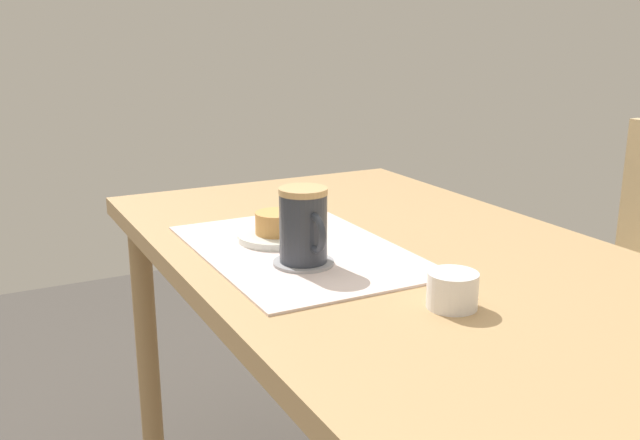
{
  "coord_description": "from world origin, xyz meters",
  "views": [
    {
      "loc": [
        0.96,
        -0.65,
        1.12
      ],
      "look_at": [
        -0.08,
        -0.11,
        0.8
      ],
      "focal_mm": 40.0,
      "sensor_mm": 36.0,
      "label": 1
    }
  ],
  "objects_px": {
    "dining_table": "(396,298)",
    "coffee_mug": "(304,225)",
    "pastry_plate": "(277,236)",
    "pastry": "(277,223)",
    "sugar_bowl": "(452,290)"
  },
  "relations": [
    {
      "from": "dining_table",
      "to": "pastry",
      "type": "relative_size",
      "value": 16.42
    },
    {
      "from": "pastry_plate",
      "to": "coffee_mug",
      "type": "xyz_separation_m",
      "value": [
        0.14,
        -0.02,
        0.06
      ]
    },
    {
      "from": "coffee_mug",
      "to": "sugar_bowl",
      "type": "distance_m",
      "value": 0.27
    },
    {
      "from": "dining_table",
      "to": "coffee_mug",
      "type": "xyz_separation_m",
      "value": [
        -0.0,
        -0.17,
        0.15
      ]
    },
    {
      "from": "pastry",
      "to": "coffee_mug",
      "type": "height_order",
      "value": "coffee_mug"
    },
    {
      "from": "pastry_plate",
      "to": "coffee_mug",
      "type": "distance_m",
      "value": 0.15
    },
    {
      "from": "sugar_bowl",
      "to": "pastry_plate",
      "type": "bearing_deg",
      "value": -167.1
    },
    {
      "from": "dining_table",
      "to": "sugar_bowl",
      "type": "height_order",
      "value": "sugar_bowl"
    },
    {
      "from": "pastry",
      "to": "coffee_mug",
      "type": "distance_m",
      "value": 0.15
    },
    {
      "from": "pastry_plate",
      "to": "dining_table",
      "type": "bearing_deg",
      "value": 47.34
    },
    {
      "from": "pastry_plate",
      "to": "pastry",
      "type": "distance_m",
      "value": 0.03
    },
    {
      "from": "pastry",
      "to": "sugar_bowl",
      "type": "distance_m",
      "value": 0.4
    },
    {
      "from": "coffee_mug",
      "to": "sugar_bowl",
      "type": "relative_size",
      "value": 1.71
    },
    {
      "from": "pastry_plate",
      "to": "coffee_mug",
      "type": "relative_size",
      "value": 1.17
    },
    {
      "from": "pastry",
      "to": "coffee_mug",
      "type": "xyz_separation_m",
      "value": [
        0.14,
        -0.02,
        0.03
      ]
    }
  ]
}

